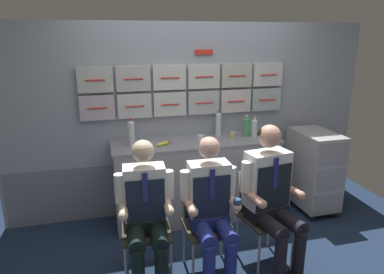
{
  "coord_description": "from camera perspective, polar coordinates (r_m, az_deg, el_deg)",
  "views": [
    {
      "loc": [
        -1.02,
        -2.4,
        2.0
      ],
      "look_at": [
        -0.22,
        0.59,
        1.1
      ],
      "focal_mm": 32.67,
      "sensor_mm": 36.0,
      "label": 1
    }
  ],
  "objects": [
    {
      "name": "galley_bulkhead",
      "position": [
        4.01,
        -0.04,
        2.86
      ],
      "size": [
        4.2,
        0.14,
        2.15
      ],
      "color": "#959EAF",
      "rests_on": "ground"
    },
    {
      "name": "galley_counter",
      "position": [
        3.94,
        0.75,
        -6.95
      ],
      "size": [
        1.83,
        0.53,
        0.9
      ],
      "color": "#9898A6",
      "rests_on": "ground"
    },
    {
      "name": "service_trolley",
      "position": [
        4.35,
        19.24,
        -4.89
      ],
      "size": [
        0.4,
        0.65,
        0.95
      ],
      "color": "black",
      "rests_on": "ground"
    },
    {
      "name": "folding_chair_left",
      "position": [
        3.08,
        -7.64,
        -12.75
      ],
      "size": [
        0.43,
        0.43,
        0.84
      ],
      "color": "#A8AAAF",
      "rests_on": "ground"
    },
    {
      "name": "crew_member_left",
      "position": [
        2.87,
        -7.54,
        -11.69
      ],
      "size": [
        0.48,
        0.6,
        1.22
      ],
      "color": "black",
      "rests_on": "ground"
    },
    {
      "name": "folding_chair_right",
      "position": [
        3.12,
        2.24,
        -12.27
      ],
      "size": [
        0.41,
        0.41,
        0.84
      ],
      "color": "#A8AAAF",
      "rests_on": "ground"
    },
    {
      "name": "crew_member_right",
      "position": [
        2.91,
        3.17,
        -11.06
      ],
      "size": [
        0.48,
        0.59,
        1.23
      ],
      "color": "black",
      "rests_on": "ground"
    },
    {
      "name": "folding_chair_by_counter",
      "position": [
        3.3,
        11.02,
        -10.87
      ],
      "size": [
        0.46,
        0.46,
        0.84
      ],
      "color": "#A8AAAF",
      "rests_on": "ground"
    },
    {
      "name": "crew_member_by_counter",
      "position": [
        3.1,
        12.89,
        -8.77
      ],
      "size": [
        0.52,
        0.67,
        1.29
      ],
      "color": "black",
      "rests_on": "ground"
    },
    {
      "name": "water_bottle_clear",
      "position": [
        3.65,
        -9.89,
        0.68
      ],
      "size": [
        0.07,
        0.07,
        0.29
      ],
      "color": "silver",
      "rests_on": "galley_counter"
    },
    {
      "name": "water_bottle_tall",
      "position": [
        3.99,
        8.87,
        1.73
      ],
      "size": [
        0.08,
        0.08,
        0.24
      ],
      "color": "#479D5B",
      "rests_on": "galley_counter"
    },
    {
      "name": "water_bottle_blue_cap",
      "position": [
        4.0,
        10.14,
        1.57
      ],
      "size": [
        0.07,
        0.07,
        0.22
      ],
      "color": "silver",
      "rests_on": "galley_counter"
    },
    {
      "name": "water_bottle_short",
      "position": [
        3.97,
        4.33,
        2.15
      ],
      "size": [
        0.06,
        0.06,
        0.29
      ],
      "color": "silver",
      "rests_on": "galley_counter"
    },
    {
      "name": "espresso_cup_small",
      "position": [
        3.9,
        6.66,
        0.35
      ],
      "size": [
        0.07,
        0.07,
        0.08
      ],
      "color": "tan",
      "rests_on": "galley_counter"
    },
    {
      "name": "coffee_cup_spare",
      "position": [
        3.79,
        1.44,
        -0.11
      ],
      "size": [
        0.07,
        0.07,
        0.06
      ],
      "color": "white",
      "rests_on": "galley_counter"
    },
    {
      "name": "snack_banana",
      "position": [
        3.64,
        -4.78,
        -1.09
      ],
      "size": [
        0.17,
        0.1,
        0.04
      ],
      "color": "yellow",
      "rests_on": "galley_counter"
    }
  ]
}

